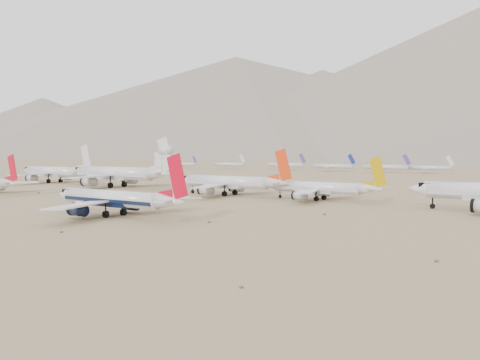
{
  "coord_description": "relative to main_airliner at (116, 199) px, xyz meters",
  "views": [
    {
      "loc": [
        103.25,
        -90.28,
        16.1
      ],
      "look_at": [
        -1.99,
        47.79,
        7.0
      ],
      "focal_mm": 40.0,
      "sensor_mm": 36.0,
      "label": 1
    }
  ],
  "objects": [
    {
      "name": "main_airliner",
      "position": [
        0.0,
        0.0,
        0.0
      ],
      "size": [
        44.97,
        43.92,
        15.87
      ],
      "color": "white",
      "rests_on": "ground"
    },
    {
      "name": "ground",
      "position": [
        1.4,
        3.79,
        -4.36
      ],
      "size": [
        7000.0,
        7000.0,
        0.0
      ],
      "primitive_type": "plane",
      "color": "olive",
      "rests_on": "ground"
    },
    {
      "name": "row2_white_twin",
      "position": [
        -141.04,
        76.5,
        1.25
      ],
      "size": [
        55.81,
        54.61,
        19.94
      ],
      "color": "white",
      "rests_on": "ground"
    },
    {
      "name": "row2_orange_tail",
      "position": [
        -17.02,
        67.68,
        0.51
      ],
      "size": [
        48.64,
        47.58,
        17.35
      ],
      "color": "white",
      "rests_on": "ground"
    },
    {
      "name": "row2_gold_tail",
      "position": [
        19.29,
        70.11,
        -0.22
      ],
      "size": [
        41.63,
        40.71,
        14.82
      ],
      "color": "white",
      "rests_on": "ground"
    },
    {
      "name": "row2_white_trijet",
      "position": [
        -84.82,
        72.24,
        2.18
      ],
      "size": [
        63.76,
        62.32,
        22.59
      ],
      "color": "white",
      "rests_on": "ground"
    },
    {
      "name": "desert_scrub",
      "position": [
        -19.33,
        -18.1,
        -4.08
      ],
      "size": [
        233.6,
        121.67,
        0.63
      ],
      "color": "brown",
      "rests_on": "ground"
    }
  ]
}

